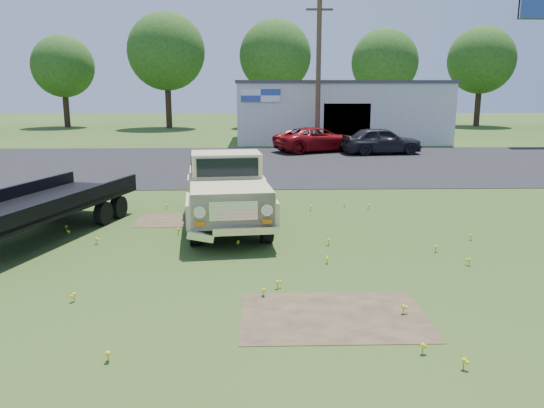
% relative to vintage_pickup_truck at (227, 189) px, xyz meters
% --- Properties ---
extents(ground, '(140.00, 140.00, 0.00)m').
position_rel_vintage_pickup_truck_xyz_m(ground, '(0.54, -2.88, -1.00)').
color(ground, '#2A4917').
rests_on(ground, ground).
extents(asphalt_lot, '(90.00, 14.00, 0.02)m').
position_rel_vintage_pickup_truck_xyz_m(asphalt_lot, '(0.54, 12.12, -1.00)').
color(asphalt_lot, black).
rests_on(asphalt_lot, ground).
extents(dirt_patch_a, '(3.00, 2.00, 0.01)m').
position_rel_vintage_pickup_truck_xyz_m(dirt_patch_a, '(2.04, -5.88, -1.00)').
color(dirt_patch_a, '#453225').
rests_on(dirt_patch_a, ground).
extents(dirt_patch_b, '(2.20, 1.60, 0.01)m').
position_rel_vintage_pickup_truck_xyz_m(dirt_patch_b, '(-1.46, 0.62, -1.00)').
color(dirt_patch_b, '#453225').
rests_on(dirt_patch_b, ground).
extents(commercial_building, '(14.20, 8.20, 4.15)m').
position_rel_vintage_pickup_truck_xyz_m(commercial_building, '(6.54, 24.11, 1.10)').
color(commercial_building, '#B8B8B3').
rests_on(commercial_building, ground).
extents(utility_pole_mid, '(1.60, 0.30, 9.00)m').
position_rel_vintage_pickup_truck_xyz_m(utility_pole_mid, '(4.54, 19.12, 3.61)').
color(utility_pole_mid, '#463520').
rests_on(utility_pole_mid, ground).
extents(treeline_b, '(5.76, 5.76, 8.57)m').
position_rel_vintage_pickup_truck_xyz_m(treeline_b, '(-17.46, 38.12, 4.67)').
color(treeline_b, '#321F17').
rests_on(treeline_b, ground).
extents(treeline_c, '(7.04, 7.04, 10.47)m').
position_rel_vintage_pickup_truck_xyz_m(treeline_c, '(-7.46, 36.62, 5.94)').
color(treeline_c, '#321F17').
rests_on(treeline_c, ground).
extents(treeline_d, '(6.72, 6.72, 10.00)m').
position_rel_vintage_pickup_truck_xyz_m(treeline_d, '(2.54, 37.62, 5.62)').
color(treeline_d, '#321F17').
rests_on(treeline_d, ground).
extents(treeline_e, '(6.08, 6.08, 9.04)m').
position_rel_vintage_pickup_truck_xyz_m(treeline_e, '(12.54, 36.12, 4.99)').
color(treeline_e, '#321F17').
rests_on(treeline_e, ground).
extents(treeline_f, '(6.40, 6.40, 9.52)m').
position_rel_vintage_pickup_truck_xyz_m(treeline_f, '(22.54, 38.62, 5.30)').
color(treeline_f, '#321F17').
rests_on(treeline_f, ground).
extents(vintage_pickup_truck, '(2.76, 5.70, 1.99)m').
position_rel_vintage_pickup_truck_xyz_m(vintage_pickup_truck, '(0.00, 0.00, 0.00)').
color(vintage_pickup_truck, '#C8C086').
rests_on(vintage_pickup_truck, ground).
extents(flatbed_trailer, '(3.89, 6.91, 1.79)m').
position_rel_vintage_pickup_truck_xyz_m(flatbed_trailer, '(-4.64, -0.89, -0.10)').
color(flatbed_trailer, black).
rests_on(flatbed_trailer, ground).
extents(red_pickup, '(5.57, 4.18, 1.40)m').
position_rel_vintage_pickup_truck_xyz_m(red_pickup, '(4.31, 17.07, -0.29)').
color(red_pickup, maroon).
rests_on(red_pickup, ground).
extents(dark_sedan, '(4.60, 2.29, 1.51)m').
position_rel_vintage_pickup_truck_xyz_m(dark_sedan, '(7.80, 15.80, -0.24)').
color(dark_sedan, black).
rests_on(dark_sedan, ground).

